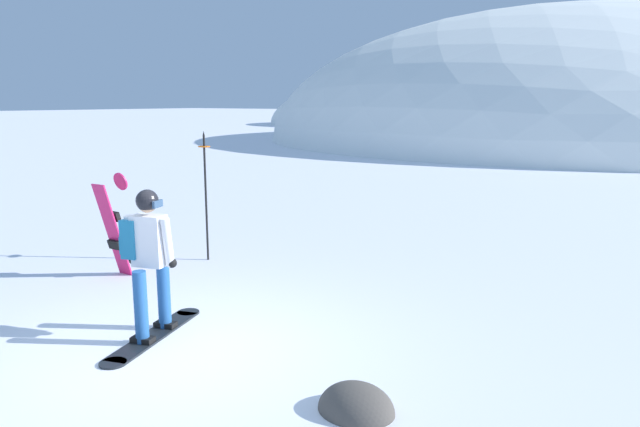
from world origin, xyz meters
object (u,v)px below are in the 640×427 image
at_px(snowboarder_main, 148,259).
at_px(piste_marker_near, 206,188).
at_px(spare_snowboard, 114,225).
at_px(rock_dark, 356,411).

bearing_deg(snowboarder_main, piste_marker_near, 122.69).
xyz_separation_m(snowboarder_main, spare_snowboard, (-2.29, 1.32, -0.11)).
bearing_deg(rock_dark, piste_marker_near, 147.04).
bearing_deg(rock_dark, spare_snowboard, 163.66).
bearing_deg(spare_snowboard, rock_dark, -16.34).
bearing_deg(rock_dark, snowboarder_main, 176.34).
relative_size(snowboarder_main, spare_snowboard, 1.11).
xyz_separation_m(piste_marker_near, rock_dark, (4.63, -3.00, -1.24)).
bearing_deg(spare_snowboard, snowboarder_main, -29.91).
bearing_deg(spare_snowboard, piste_marker_near, 72.42).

